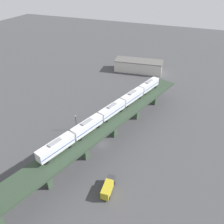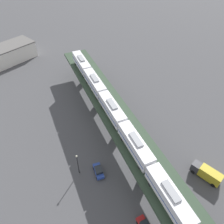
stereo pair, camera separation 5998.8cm
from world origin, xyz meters
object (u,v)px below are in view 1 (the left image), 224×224
(subway_train, at_px, (112,110))
(street_car_blue, at_px, (81,135))
(street_lamp, at_px, (76,122))
(warehouse_building, at_px, (139,66))
(delivery_truck, at_px, (108,187))
(street_car_red, at_px, (53,165))

(subway_train, distance_m, street_car_blue, 15.72)
(street_lamp, height_order, warehouse_building, street_lamp)
(subway_train, relative_size, street_car_blue, 12.69)
(street_lamp, distance_m, warehouse_building, 65.48)
(warehouse_building, bearing_deg, street_car_blue, -92.17)
(delivery_truck, bearing_deg, warehouse_building, 100.65)
(street_car_blue, bearing_deg, warehouse_building, 87.83)
(street_car_red, bearing_deg, delivery_truck, -4.95)
(street_lamp, xyz_separation_m, warehouse_building, (6.12, 65.19, -0.70))
(street_lamp, bearing_deg, delivery_truck, -43.61)
(street_car_red, bearing_deg, subway_train, 64.08)
(street_car_blue, height_order, street_lamp, street_lamp)
(delivery_truck, xyz_separation_m, warehouse_building, (-16.27, 86.52, 1.65))
(delivery_truck, relative_size, warehouse_building, 0.25)
(subway_train, height_order, street_car_red, subway_train)
(subway_train, bearing_deg, delivery_truck, -70.51)
(delivery_truck, distance_m, warehouse_building, 88.05)
(street_car_red, relative_size, street_car_blue, 0.99)
(subway_train, xyz_separation_m, delivery_truck, (8.70, -24.59, -9.25))
(subway_train, relative_size, street_lamp, 8.69)
(street_car_blue, xyz_separation_m, delivery_truck, (18.86, -18.07, 0.82))
(delivery_truck, bearing_deg, street_lamp, 136.39)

